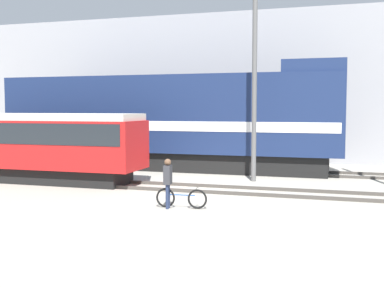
{
  "coord_description": "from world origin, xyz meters",
  "views": [
    {
      "loc": [
        5.48,
        -19.51,
        3.36
      ],
      "look_at": [
        -0.56,
        0.17,
        1.8
      ],
      "focal_mm": 45.0,
      "sensor_mm": 36.0,
      "label": 1
    }
  ],
  "objects_px": {
    "utility_pole_left": "(254,81)",
    "person": "(168,178)",
    "freight_locomotive": "(169,121)",
    "bicycle": "(181,198)",
    "streetcar": "(25,142)"
  },
  "relations": [
    {
      "from": "utility_pole_left",
      "to": "person",
      "type": "bearing_deg",
      "value": -104.28
    },
    {
      "from": "freight_locomotive",
      "to": "person",
      "type": "bearing_deg",
      "value": -70.53
    },
    {
      "from": "bicycle",
      "to": "utility_pole_left",
      "type": "xyz_separation_m",
      "value": [
        1.3,
        6.56,
        4.23
      ]
    },
    {
      "from": "person",
      "to": "utility_pole_left",
      "type": "height_order",
      "value": "utility_pole_left"
    },
    {
      "from": "freight_locomotive",
      "to": "utility_pole_left",
      "type": "relative_size",
      "value": 2.03
    },
    {
      "from": "streetcar",
      "to": "utility_pole_left",
      "type": "distance_m",
      "value": 10.8
    },
    {
      "from": "person",
      "to": "freight_locomotive",
      "type": "bearing_deg",
      "value": 109.47
    },
    {
      "from": "bicycle",
      "to": "utility_pole_left",
      "type": "distance_m",
      "value": 7.92
    },
    {
      "from": "freight_locomotive",
      "to": "bicycle",
      "type": "bearing_deg",
      "value": -68.02
    },
    {
      "from": "freight_locomotive",
      "to": "person",
      "type": "height_order",
      "value": "freight_locomotive"
    },
    {
      "from": "bicycle",
      "to": "person",
      "type": "relative_size",
      "value": 1.05
    },
    {
      "from": "freight_locomotive",
      "to": "utility_pole_left",
      "type": "xyz_separation_m",
      "value": [
        5.15,
        -2.97,
        1.92
      ]
    },
    {
      "from": "streetcar",
      "to": "person",
      "type": "height_order",
      "value": "streetcar"
    },
    {
      "from": "streetcar",
      "to": "person",
      "type": "distance_m",
      "value": 9.14
    },
    {
      "from": "freight_locomotive",
      "to": "person",
      "type": "xyz_separation_m",
      "value": [
        3.44,
        -9.72,
        -1.64
      ]
    }
  ]
}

